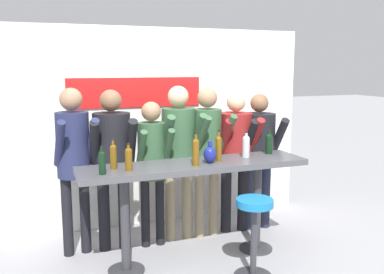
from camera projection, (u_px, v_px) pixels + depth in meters
ground_plane at (195, 260)px, 4.45m from camera, size 40.00×40.00×0.00m
back_wall at (158, 126)px, 5.43m from camera, size 3.93×0.12×2.46m
tasting_table at (195, 179)px, 4.31m from camera, size 2.33×0.54×1.03m
bar_stool at (254, 226)px, 4.00m from camera, size 0.36×0.36×0.78m
person_far_left at (74, 152)px, 4.42m from camera, size 0.44×0.57×1.78m
person_left at (112, 153)px, 4.54m from camera, size 0.51×0.60×1.75m
person_center_left at (152, 157)px, 4.65m from camera, size 0.38×0.50×1.62m
person_center at (179, 146)px, 4.82m from camera, size 0.46×0.57×1.78m
person_center_right at (207, 145)px, 4.90m from camera, size 0.43×0.56×1.75m
person_right at (236, 148)px, 5.07m from camera, size 0.50×0.59×1.68m
person_far_right at (259, 147)px, 5.16m from camera, size 0.50×0.58×1.67m
wine_bottle_0 at (113, 155)px, 4.01m from camera, size 0.06×0.06×0.29m
wine_bottle_1 at (246, 145)px, 4.53m from camera, size 0.08×0.08×0.28m
wine_bottle_2 at (129, 158)px, 3.95m from camera, size 0.07×0.07×0.26m
wine_bottle_3 at (196, 151)px, 4.14m from camera, size 0.07×0.07×0.33m
wine_bottle_4 at (219, 147)px, 4.34m from camera, size 0.06×0.06×0.32m
wine_bottle_5 at (102, 162)px, 3.81m from camera, size 0.06×0.06×0.26m
wine_bottle_6 at (269, 143)px, 4.71m from camera, size 0.08×0.08×0.26m
decorative_vase at (210, 154)px, 4.26m from camera, size 0.13×0.13×0.22m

